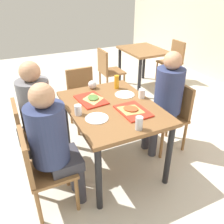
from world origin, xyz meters
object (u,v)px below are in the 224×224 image
person_far_side (166,96)px  paper_plate_near_edge (97,118)px  chair_near_left (30,132)px  background_table (143,56)px  handbag (29,141)px  person_in_brown_jacket (53,140)px  main_table (112,114)px  pizza_slice_b (131,109)px  chair_near_right (40,167)px  person_in_red (40,109)px  tray_red_far (133,111)px  background_chair_near (108,69)px  soda_can (139,123)px  condiment_bottle (117,82)px  chair_far_side (173,112)px  foil_bundle (92,85)px  chair_left_end (83,94)px  pizza_slice_a (93,98)px  plastic_cup_b (78,110)px  plastic_cup_a (142,94)px  tray_red_near (91,100)px  background_chair_far (173,59)px

person_far_side → paper_plate_near_edge: (0.18, -0.92, 0.03)m
chair_near_left → background_table: (-1.52, 2.33, 0.15)m
paper_plate_near_edge → handbag: size_ratio=0.69×
person_in_brown_jacket → background_table: size_ratio=1.38×
main_table → pizza_slice_b: (0.19, 0.12, 0.12)m
chair_near_right → person_in_red: (-0.59, 0.14, 0.25)m
tray_red_far → background_chair_near: background_chair_near is taller
main_table → chair_near_right: size_ratio=1.41×
soda_can → condiment_bottle: condiment_bottle is taller
chair_far_side → condiment_bottle: condiment_bottle is taller
background_chair_near → tray_red_far: bearing=-17.5°
main_table → foil_bundle: foil_bundle is taller
chair_left_end → background_table: (-0.84, 1.50, 0.15)m
pizza_slice_b → background_table: pizza_slice_b is taller
chair_near_left → pizza_slice_b: chair_near_left is taller
person_in_red → pizza_slice_a: (0.09, 0.55, 0.06)m
main_table → chair_left_end: bearing=180.0°
chair_near_left → person_far_side: person_far_side is taller
pizza_slice_b → person_in_red: bearing=-121.0°
chair_near_left → foil_bundle: 0.89m
chair_far_side → pizza_slice_b: size_ratio=2.98×
handbag → person_in_red: bearing=23.9°
plastic_cup_b → foil_bundle: (-0.53, 0.35, 0.00)m
background_table → condiment_bottle: bearing=-41.4°
person_in_red → plastic_cup_a: size_ratio=12.40×
person_in_brown_jacket → paper_plate_near_edge: person_in_brown_jacket is taller
chair_far_side → tray_red_far: 0.77m
tray_red_near → soda_can: 0.73m
chair_near_right → background_table: bearing=132.2°
person_far_side → handbag: bearing=-112.9°
chair_far_side → background_chair_near: (-1.81, -0.05, 0.00)m
soda_can → handbag: size_ratio=0.38×
chair_near_left → paper_plate_near_edge: 0.80m
tray_red_far → handbag: bearing=-131.2°
background_chair_near → soda_can: bearing=-17.9°
chair_near_left → plastic_cup_a: (0.26, 1.19, 0.33)m
chair_far_side → plastic_cup_b: 1.24m
person_in_red → soda_can: bearing=41.6°
person_far_side → pizza_slice_b: size_ratio=4.45×
person_far_side → background_chair_near: size_ratio=1.49×
foil_bundle → background_chair_far: bearing=120.2°
tray_red_near → pizza_slice_b: bearing=34.4°
pizza_slice_b → foil_bundle: (-0.69, -0.14, 0.03)m
chair_near_right → person_far_side: (-0.29, 1.50, 0.25)m
person_far_side → background_chair_near: bearing=177.3°
plastic_cup_b → background_table: size_ratio=0.11×
person_in_brown_jacket → paper_plate_near_edge: bearing=104.9°
soda_can → condiment_bottle: 0.91m
tray_red_far → pizza_slice_a: 0.49m
paper_plate_near_edge → condiment_bottle: (-0.56, 0.48, 0.08)m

